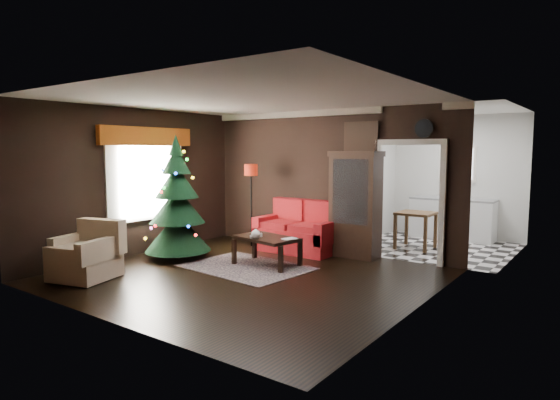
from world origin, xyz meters
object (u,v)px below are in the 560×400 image
Objects in this scene: armchair at (84,250)px; kitchen_table at (415,230)px; curio_cabinet at (355,207)px; coffee_table at (267,251)px; floor_lamp at (251,207)px; teapot at (256,234)px; christmas_tree at (177,202)px; wall_clock at (424,128)px; loveseat at (298,226)px.

armchair is 1.19× the size of kitchen_table.
curio_cabinet is 1.72× the size of coffee_table.
coffee_table is (1.30, -1.15, -0.57)m from floor_lamp.
curio_cabinet is 10.78× the size of teapot.
kitchen_table is at bearing 46.41° from christmas_tree.
floor_lamp is at bearing -170.85° from curio_cabinet.
floor_lamp is 2.37× the size of kitchen_table.
christmas_tree reaches higher than floor_lamp.
curio_cabinet is 1.88m from wall_clock.
armchair is at bearing -91.58° from christmas_tree.
loveseat is at bearing 51.99° from armchair.
kitchen_table is at bearing 31.85° from floor_lamp.
loveseat is at bearing -137.49° from kitchen_table.
christmas_tree is at bearing 73.14° from armchair.
teapot reaches higher than coffee_table.
floor_lamp is 3.42m from kitchen_table.
curio_cabinet is 2.13× the size of armchair.
teapot is at bearing 35.46° from armchair.
coffee_table is 0.42m from teapot.
armchair is at bearing -126.50° from coffee_table.
loveseat is at bearing 96.79° from teapot.
kitchen_table is (1.80, 1.65, -0.12)m from loveseat.
floor_lamp reaches higher than teapot.
floor_lamp is (-2.23, -0.36, -0.12)m from curio_cabinet.
coffee_table is at bearing -80.43° from loveseat.
wall_clock is (2.13, 1.69, 2.12)m from coffee_table.
loveseat is 1.33m from coffee_table.
curio_cabinet is at bearing 37.48° from christmas_tree.
curio_cabinet reaches higher than armchair.
christmas_tree is 2.11× the size of coffee_table.
wall_clock is (3.83, 2.20, 1.33)m from christmas_tree.
floor_lamp reaches higher than armchair.
kitchen_table is (-0.55, 1.25, -2.00)m from wall_clock.
wall_clock is (2.16, 1.96, 1.79)m from teapot.
curio_cabinet is at bearing 58.38° from coffee_table.
christmas_tree is 1.94m from coffee_table.
teapot is at bearing -137.87° from wall_clock.
kitchen_table is (2.88, 1.79, -0.46)m from floor_lamp.
christmas_tree is (-2.63, -2.02, 0.10)m from curio_cabinet.
floor_lamp is (-1.08, -0.14, 0.33)m from loveseat.
armchair is 6.27m from kitchen_table.
armchair is at bearing -129.26° from teapot.
loveseat is at bearing 7.34° from floor_lamp.
armchair is at bearing -133.72° from wall_clock.
loveseat is 2.27× the size of kitchen_table.
teapot is at bearing -48.29° from floor_lamp.
teapot is (0.19, -1.56, 0.09)m from loveseat.
floor_lamp is at bearing 138.34° from coffee_table.
wall_clock reaches higher than christmas_tree.
loveseat is at bearing 99.57° from coffee_table.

